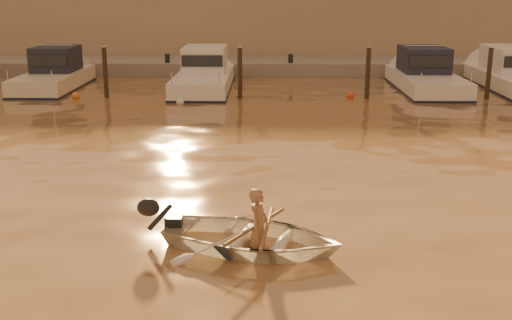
{
  "coord_description": "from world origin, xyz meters",
  "views": [
    {
      "loc": [
        0.88,
        -11.28,
        4.4
      ],
      "look_at": [
        0.64,
        1.91,
        0.75
      ],
      "focal_mm": 45.0,
      "sensor_mm": 36.0,
      "label": 1
    }
  ],
  "objects_px": {
    "person": "(258,228)",
    "moored_boat_4": "(426,75)",
    "moored_boat_1": "(53,74)",
    "dinghy": "(253,238)",
    "moored_boat_2": "(204,75)",
    "waterfront_building": "(253,18)"
  },
  "relations": [
    {
      "from": "person",
      "to": "moored_boat_2",
      "type": "xyz_separation_m",
      "value": [
        -2.58,
        17.12,
        0.23
      ]
    },
    {
      "from": "person",
      "to": "moored_boat_4",
      "type": "relative_size",
      "value": 0.19
    },
    {
      "from": "person",
      "to": "moored_boat_4",
      "type": "bearing_deg",
      "value": -4.77
    },
    {
      "from": "person",
      "to": "moored_boat_1",
      "type": "height_order",
      "value": "moored_boat_1"
    },
    {
      "from": "dinghy",
      "to": "moored_boat_2",
      "type": "height_order",
      "value": "moored_boat_2"
    },
    {
      "from": "moored_boat_4",
      "to": "waterfront_building",
      "type": "height_order",
      "value": "waterfront_building"
    },
    {
      "from": "dinghy",
      "to": "moored_boat_2",
      "type": "distance_m",
      "value": 17.28
    },
    {
      "from": "person",
      "to": "waterfront_building",
      "type": "height_order",
      "value": "waterfront_building"
    },
    {
      "from": "moored_boat_1",
      "to": "moored_boat_4",
      "type": "bearing_deg",
      "value": 0.0
    },
    {
      "from": "moored_boat_4",
      "to": "moored_boat_1",
      "type": "bearing_deg",
      "value": 180.0
    },
    {
      "from": "moored_boat_4",
      "to": "waterfront_building",
      "type": "xyz_separation_m",
      "value": [
        -7.62,
        11.0,
        1.77
      ]
    },
    {
      "from": "moored_boat_2",
      "to": "waterfront_building",
      "type": "xyz_separation_m",
      "value": [
        1.84,
        11.0,
        1.77
      ]
    },
    {
      "from": "person",
      "to": "dinghy",
      "type": "bearing_deg",
      "value": 90.0
    },
    {
      "from": "person",
      "to": "moored_boat_2",
      "type": "height_order",
      "value": "moored_boat_2"
    },
    {
      "from": "moored_boat_1",
      "to": "moored_boat_4",
      "type": "relative_size",
      "value": 0.9
    },
    {
      "from": "dinghy",
      "to": "waterfront_building",
      "type": "bearing_deg",
      "value": 18.43
    },
    {
      "from": "moored_boat_1",
      "to": "moored_boat_4",
      "type": "distance_m",
      "value": 15.94
    },
    {
      "from": "dinghy",
      "to": "moored_boat_2",
      "type": "xyz_separation_m",
      "value": [
        -2.48,
        17.09,
        0.43
      ]
    },
    {
      "from": "dinghy",
      "to": "moored_boat_4",
      "type": "relative_size",
      "value": 0.43
    },
    {
      "from": "dinghy",
      "to": "person",
      "type": "xyz_separation_m",
      "value": [
        0.1,
        -0.03,
        0.19
      ]
    },
    {
      "from": "dinghy",
      "to": "moored_boat_4",
      "type": "xyz_separation_m",
      "value": [
        6.98,
        17.09,
        0.43
      ]
    },
    {
      "from": "moored_boat_1",
      "to": "person",
      "type": "bearing_deg",
      "value": -62.12
    }
  ]
}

